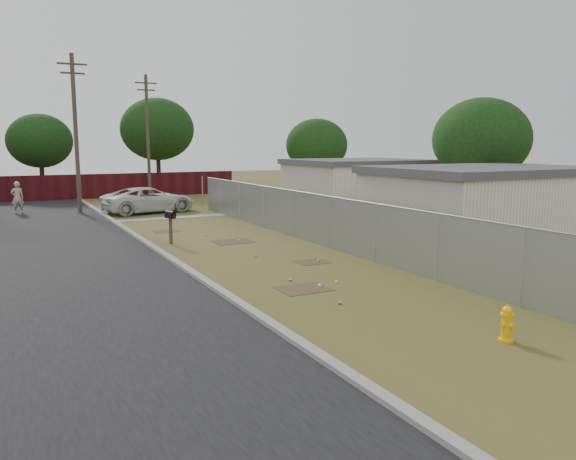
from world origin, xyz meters
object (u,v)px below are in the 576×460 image
fire_hydrant (507,324)px  pedestrian (17,198)px  mailbox (170,218)px  pickup_truck (149,200)px

fire_hydrant → pedestrian: (-8.06, 28.07, 0.56)m
mailbox → pickup_truck: size_ratio=0.25×
pickup_truck → pedestrian: bearing=55.4°
fire_hydrant → pedestrian: size_ratio=0.42×
pedestrian → mailbox: bearing=103.6°
mailbox → pickup_truck: 11.02m
fire_hydrant → mailbox: (-2.96, 14.22, 0.70)m
pickup_truck → pedestrian: size_ratio=2.90×
pedestrian → pickup_truck: bearing=149.9°
pickup_truck → pedestrian: pedestrian is taller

